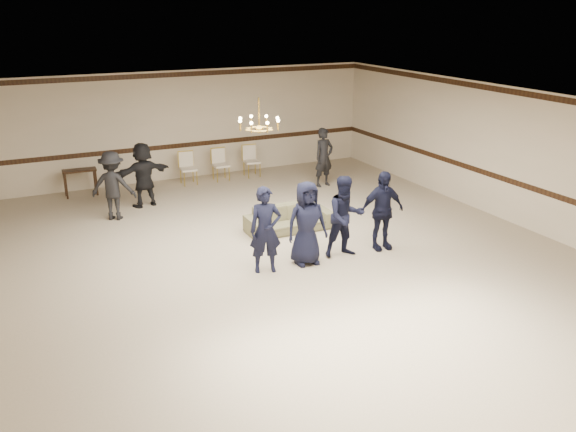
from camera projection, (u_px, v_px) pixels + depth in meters
name	position (u px, v px, depth m)	size (l,w,h in m)	color
room	(280.00, 185.00, 12.11)	(12.01, 14.01, 3.21)	#B9A78E
chair_rail	(181.00, 146.00, 18.24)	(12.00, 0.02, 0.14)	black
crown_molding	(176.00, 75.00, 17.55)	(12.00, 0.02, 0.14)	black
chandelier	(259.00, 113.00, 12.54)	(0.94, 0.94, 0.89)	gold
boy_a	(265.00, 230.00, 11.83)	(0.63, 0.41, 1.72)	black
boy_b	(307.00, 223.00, 12.20)	(0.84, 0.55, 1.72)	black
boy_c	(345.00, 217.00, 12.57)	(0.84, 0.65, 1.72)	black
boy_d	(382.00, 211.00, 12.94)	(1.01, 0.42, 1.72)	black
settee	(289.00, 218.00, 14.17)	(2.01, 0.78, 0.59)	#686545
adult_left	(113.00, 186.00, 14.76)	(1.09, 0.63, 1.69)	black
adult_mid	(143.00, 175.00, 15.73)	(1.57, 0.50, 1.69)	black
adult_right	(324.00, 157.00, 17.49)	(0.62, 0.40, 1.69)	black
banquet_chair_left	(188.00, 169.00, 17.76)	(0.45, 0.45, 0.94)	beige
banquet_chair_mid	(221.00, 165.00, 18.17)	(0.45, 0.45, 0.94)	beige
banquet_chair_right	(252.00, 161.00, 18.58)	(0.45, 0.45, 0.94)	beige
console_table	(81.00, 183.00, 16.72)	(0.89, 0.38, 0.75)	black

